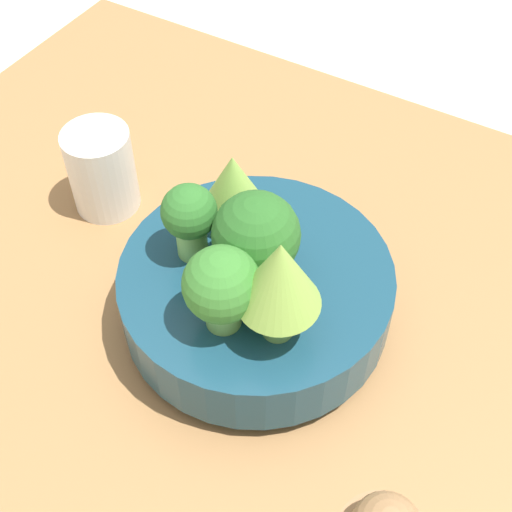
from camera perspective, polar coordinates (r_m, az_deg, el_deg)
ground_plane at (r=0.68m, az=-1.22°, el=-5.56°), size 6.00×6.00×0.00m
table at (r=0.66m, az=-1.25°, el=-4.47°), size 0.86×0.69×0.04m
bowl at (r=0.60m, az=0.00°, el=-2.97°), size 0.23×0.23×0.07m
broccoli_floret_back at (r=0.51m, az=-2.76°, el=-2.49°), size 0.06×0.06×0.08m
broccoli_floret_center at (r=0.55m, az=0.00°, el=1.63°), size 0.07×0.07×0.08m
broccoli_floret_right at (r=0.56m, az=-5.34°, el=3.14°), size 0.05×0.05×0.07m
romanesco_piece_far at (r=0.49m, az=1.90°, el=-1.78°), size 0.06×0.06×0.10m
romanesco_piece_near at (r=0.58m, az=-1.85°, el=5.82°), size 0.05×0.05×0.07m
cup at (r=0.71m, az=-12.24°, el=6.73°), size 0.06×0.06×0.09m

